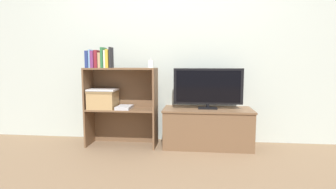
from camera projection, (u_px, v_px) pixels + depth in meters
name	position (u px, v px, depth m)	size (l,w,h in m)	color
ground_plane	(166.00, 151.00, 2.95)	(16.00, 16.00, 0.00)	brown
wall_back	(171.00, 46.00, 3.29)	(10.00, 0.05, 2.40)	#B2BCB2
tv_stand	(207.00, 128.00, 3.10)	(1.04, 0.47, 0.45)	brown
tv	(208.00, 87.00, 3.04)	(0.80, 0.14, 0.47)	black
bookshelf_lower_tier	(123.00, 121.00, 3.20)	(0.83, 0.32, 0.45)	brown
bookshelf_upper_tier	(123.00, 83.00, 3.14)	(0.83, 0.32, 0.48)	brown
book_navy	(89.00, 59.00, 3.04)	(0.04, 0.14, 0.20)	navy
book_skyblue	(91.00, 59.00, 3.03)	(0.02, 0.14, 0.21)	#709ECC
book_plum	(94.00, 59.00, 3.03)	(0.04, 0.15, 0.19)	#6B2D66
book_maroon	(97.00, 59.00, 3.02)	(0.04, 0.13, 0.20)	maroon
book_tan	(101.00, 60.00, 3.02)	(0.03, 0.13, 0.17)	tan
book_forest	(104.00, 58.00, 3.01)	(0.03, 0.15, 0.23)	#286638
book_ivory	(106.00, 59.00, 3.01)	(0.02, 0.14, 0.20)	silver
book_mustard	(108.00, 59.00, 3.01)	(0.03, 0.14, 0.21)	gold
book_charcoal	(111.00, 58.00, 3.00)	(0.02, 0.12, 0.24)	#232328
baby_monitor	(151.00, 64.00, 3.02)	(0.05, 0.03, 0.12)	white
storage_basket_left	(103.00, 99.00, 3.11)	(0.32, 0.29, 0.21)	tan
laptop	(103.00, 90.00, 3.10)	(0.33, 0.24, 0.02)	white
magazine_stack	(124.00, 107.00, 3.09)	(0.17, 0.26, 0.03)	#B2B2B7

